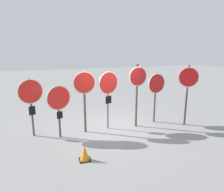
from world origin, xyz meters
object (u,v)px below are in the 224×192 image
at_px(stop_sign_3, 108,86).
at_px(stop_sign_4, 137,85).
at_px(stop_sign_0, 31,96).
at_px(stop_sign_2, 84,90).
at_px(stop_sign_1, 59,102).
at_px(traffic_cone_0, 85,153).
at_px(stop_sign_6, 188,83).
at_px(stop_sign_5, 156,88).

height_order(stop_sign_3, stop_sign_4, stop_sign_4).
height_order(stop_sign_0, stop_sign_2, stop_sign_2).
bearing_deg(stop_sign_1, traffic_cone_0, -92.34).
distance_m(stop_sign_1, stop_sign_4, 3.12).
bearing_deg(stop_sign_1, stop_sign_3, -11.10).
bearing_deg(stop_sign_0, stop_sign_6, -24.99).
height_order(stop_sign_3, stop_sign_5, stop_sign_3).
distance_m(stop_sign_0, stop_sign_3, 2.88).
bearing_deg(stop_sign_0, stop_sign_5, -18.88).
distance_m(stop_sign_3, stop_sign_4, 1.18).
height_order(stop_sign_1, traffic_cone_0, stop_sign_1).
xyz_separation_m(stop_sign_2, stop_sign_4, (2.12, -0.00, 0.10)).
bearing_deg(stop_sign_6, stop_sign_1, -159.07).
bearing_deg(stop_sign_3, stop_sign_4, -25.51).
xyz_separation_m(stop_sign_0, stop_sign_4, (4.04, -0.18, 0.22)).
xyz_separation_m(stop_sign_0, stop_sign_2, (1.92, -0.17, 0.12)).
distance_m(stop_sign_2, stop_sign_4, 2.13).
relative_size(stop_sign_6, traffic_cone_0, 5.27).
bearing_deg(stop_sign_6, stop_sign_0, -162.46).
bearing_deg(stop_sign_1, stop_sign_4, -16.28).
relative_size(stop_sign_5, traffic_cone_0, 4.49).
bearing_deg(stop_sign_2, stop_sign_0, 172.48).
bearing_deg(stop_sign_1, stop_sign_5, -14.04).
relative_size(stop_sign_0, stop_sign_6, 0.87).
relative_size(stop_sign_5, stop_sign_6, 0.85).
distance_m(stop_sign_2, stop_sign_6, 4.18).
height_order(stop_sign_2, traffic_cone_0, stop_sign_2).
height_order(stop_sign_4, stop_sign_5, stop_sign_4).
distance_m(stop_sign_5, traffic_cone_0, 4.32).
xyz_separation_m(stop_sign_4, stop_sign_5, (0.95, 0.23, -0.25)).
xyz_separation_m(stop_sign_3, traffic_cone_0, (-1.32, -2.13, -1.52)).
distance_m(stop_sign_0, stop_sign_1, 1.05).
height_order(stop_sign_4, stop_sign_6, stop_sign_4).
height_order(stop_sign_2, stop_sign_5, stop_sign_2).
bearing_deg(stop_sign_3, stop_sign_6, -29.95).
bearing_deg(traffic_cone_0, stop_sign_4, 39.31).
distance_m(stop_sign_1, stop_sign_6, 5.14).
xyz_separation_m(stop_sign_0, traffic_cone_0, (1.54, -2.22, -1.32)).
xyz_separation_m(stop_sign_3, stop_sign_5, (2.12, 0.14, -0.24)).
relative_size(stop_sign_2, stop_sign_5, 1.11).
xyz_separation_m(stop_sign_3, stop_sign_4, (1.17, -0.09, 0.01)).
relative_size(stop_sign_0, stop_sign_4, 0.84).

